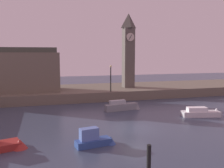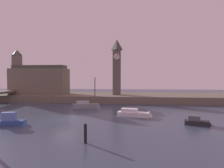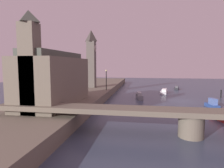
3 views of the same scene
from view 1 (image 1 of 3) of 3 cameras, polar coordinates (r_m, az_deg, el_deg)
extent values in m
plane|color=#384256|center=(25.24, 5.32, -10.16)|extent=(120.00, 120.00, 0.00)
cube|color=#6B6051|center=(43.89, -4.08, -1.80)|extent=(70.00, 12.00, 1.50)
cube|color=#5B544C|center=(44.01, 3.78, 6.00)|extent=(1.82, 1.82, 10.39)
cylinder|color=beige|center=(43.19, 4.26, 10.76)|extent=(1.38, 0.12, 1.38)
cube|color=black|center=(43.12, 4.29, 10.76)|extent=(0.67, 0.04, 0.95)
pyramid|color=#403A35|center=(44.38, 3.85, 14.36)|extent=(2.00, 2.00, 2.52)
cube|color=#6B6051|center=(41.67, -21.25, 2.56)|extent=(13.21, 5.22, 6.13)
cube|color=#42473D|center=(41.58, -21.46, 7.33)|extent=(12.55, 3.13, 0.80)
cylinder|color=black|center=(38.79, -0.30, 1.03)|extent=(0.16, 0.16, 3.82)
sphere|color=#F2E099|center=(38.63, -0.30, 4.12)|extent=(0.36, 0.36, 0.36)
cylinder|color=black|center=(15.21, 8.48, -17.63)|extent=(0.26, 0.26, 2.22)
cube|color=silver|center=(31.54, 19.77, -6.48)|extent=(4.63, 2.30, 0.62)
cube|color=white|center=(31.12, 19.01, -5.55)|extent=(2.44, 1.43, 0.52)
cone|color=silver|center=(32.86, 22.94, -6.04)|extent=(1.48, 1.48, 1.11)
cone|color=maroon|center=(21.27, -20.48, -13.05)|extent=(1.79, 1.79, 0.94)
cube|color=#2D4C93|center=(20.63, -4.32, -13.33)|extent=(3.05, 1.56, 0.55)
cube|color=#5B7AC1|center=(20.32, -5.32, -11.40)|extent=(1.59, 0.99, 0.97)
cone|color=#2D4C93|center=(20.94, -0.32, -12.92)|extent=(1.10, 1.10, 0.73)
cube|color=gray|center=(32.78, 2.13, -5.35)|extent=(4.58, 1.58, 0.87)
cube|color=#A8ADB2|center=(32.48, 1.23, -4.21)|extent=(2.25, 0.96, 0.51)
cone|color=gray|center=(33.51, 5.81, -5.03)|extent=(0.95, 0.95, 1.12)
camera|label=2|loc=(17.27, 76.01, -4.41)|focal=28.92mm
camera|label=3|loc=(41.21, -59.75, 2.66)|focal=31.32mm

